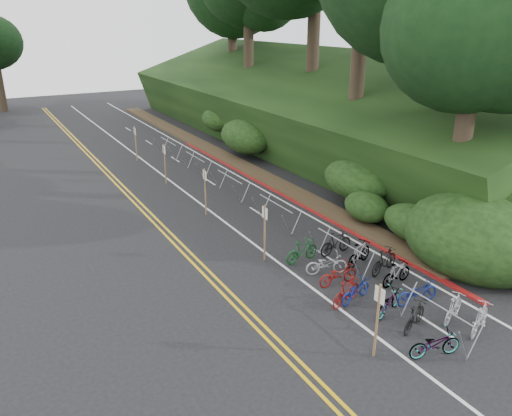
{
  "coord_description": "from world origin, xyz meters",
  "views": [
    {
      "loc": [
        -9.04,
        -11.27,
        9.61
      ],
      "look_at": [
        1.66,
        7.6,
        1.3
      ],
      "focal_mm": 35.0,
      "sensor_mm": 36.0,
      "label": 1
    }
  ],
  "objects": [
    {
      "name": "red_curb",
      "position": [
        5.7,
        12.0,
        0.05
      ],
      "size": [
        0.25,
        28.0,
        0.1
      ],
      "primitive_type": "cube",
      "color": "maroon",
      "rests_on": "ground"
    },
    {
      "name": "bike_valet",
      "position": [
        2.96,
        0.66,
        0.47
      ],
      "size": [
        3.38,
        8.91,
        1.04
      ],
      "color": "slate",
      "rests_on": "ground"
    },
    {
      "name": "bike_racks_rest",
      "position": [
        3.0,
        13.0,
        0.85
      ],
      "size": [
        1.14,
        23.0,
        1.17
      ],
      "color": "#91949B",
      "rests_on": "ground"
    },
    {
      "name": "ground",
      "position": [
        0.0,
        0.0,
        0.0
      ],
      "size": [
        120.0,
        120.0,
        0.0
      ],
      "primitive_type": "plane",
      "color": "black",
      "rests_on": "ground"
    },
    {
      "name": "bike_rack_front",
      "position": [
        2.51,
        -2.34,
        0.89
      ],
      "size": [
        1.17,
        2.88,
        1.24
      ],
      "color": "#91949B",
      "rests_on": "ground"
    },
    {
      "name": "embankment",
      "position": [
        12.96,
        19.04,
        2.57
      ],
      "size": [
        14.3,
        48.14,
        9.11
      ],
      "color": "black",
      "rests_on": "ground"
    },
    {
      "name": "signposts_rest",
      "position": [
        0.6,
        14.0,
        1.43
      ],
      "size": [
        0.08,
        18.4,
        2.5
      ],
      "color": "brown",
      "rests_on": "ground"
    },
    {
      "name": "road_markings",
      "position": [
        0.63,
        10.1,
        0.0
      ],
      "size": [
        7.47,
        80.0,
        0.01
      ],
      "color": "gold",
      "rests_on": "ground"
    },
    {
      "name": "bike_front",
      "position": [
        1.4,
        0.62,
        0.49
      ],
      "size": [
        0.94,
        1.7,
        0.99
      ],
      "primitive_type": "imported",
      "rotation": [
        0.0,
        0.0,
        1.88
      ],
      "color": "maroon",
      "rests_on": "ground"
    },
    {
      "name": "signpost_near",
      "position": [
        0.25,
        -2.13,
        1.41
      ],
      "size": [
        0.08,
        0.4,
        2.46
      ],
      "color": "brown",
      "rests_on": "ground"
    }
  ]
}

